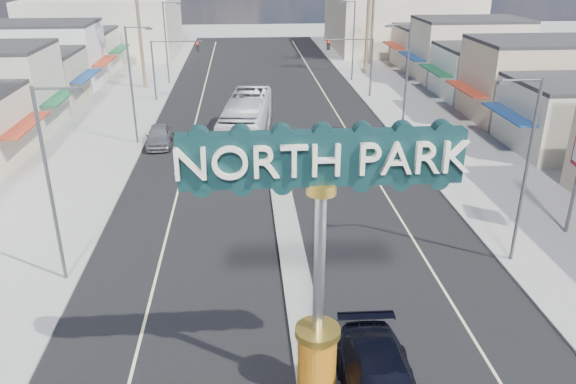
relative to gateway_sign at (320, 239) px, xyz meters
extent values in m
plane|color=gray|center=(0.00, 28.02, -5.93)|extent=(160.00, 160.00, 0.00)
cube|color=black|center=(0.00, 28.02, -5.92)|extent=(20.00, 120.00, 0.01)
cube|color=gray|center=(0.00, 12.02, -5.85)|extent=(1.30, 30.00, 0.16)
cube|color=gray|center=(-14.00, 28.02, -5.87)|extent=(8.00, 120.00, 0.12)
cube|color=gray|center=(14.00, 28.02, -5.87)|extent=(8.00, 120.00, 0.12)
cube|color=beige|center=(-24.00, 41.02, -2.93)|extent=(12.00, 42.00, 6.00)
cube|color=#B7B29E|center=(24.00, 41.02, -2.93)|extent=(12.00, 42.00, 6.00)
cube|color=#B7B29E|center=(-22.00, 73.02, -1.93)|extent=(20.00, 20.00, 8.00)
cube|color=beige|center=(22.00, 73.02, -1.93)|extent=(20.00, 20.00, 8.00)
cylinder|color=#C75B0F|center=(0.00, 0.02, -4.67)|extent=(1.30, 1.30, 2.20)
cylinder|color=gold|center=(0.00, 0.02, -3.44)|extent=(1.50, 1.50, 0.25)
cylinder|color=#B7B7BC|center=(0.00, 0.02, -0.92)|extent=(0.36, 0.36, 4.80)
cylinder|color=gold|center=(0.00, 0.02, 1.66)|extent=(0.90, 0.90, 0.35)
cube|color=black|center=(0.00, 0.02, 2.58)|extent=(8.20, 0.50, 1.60)
cylinder|color=#47474C|center=(-11.00, 42.02, -2.93)|extent=(0.18, 0.18, 6.00)
cylinder|color=#47474C|center=(-8.50, 42.02, -0.03)|extent=(5.00, 0.12, 0.12)
cube|color=black|center=(-6.50, 42.02, -0.53)|extent=(0.32, 0.32, 1.00)
sphere|color=red|center=(-6.50, 41.84, -0.21)|extent=(0.22, 0.22, 0.22)
cylinder|color=#47474C|center=(11.00, 42.02, -2.93)|extent=(0.18, 0.18, 6.00)
cylinder|color=#47474C|center=(8.50, 42.02, -0.03)|extent=(5.00, 0.12, 0.12)
cube|color=black|center=(6.50, 42.02, -0.53)|extent=(0.32, 0.32, 1.00)
sphere|color=red|center=(6.50, 41.84, -0.21)|extent=(0.22, 0.22, 0.22)
cylinder|color=#47474C|center=(-10.60, 8.02, -1.43)|extent=(0.16, 0.16, 9.00)
cylinder|color=#47474C|center=(-9.70, 8.02, 2.97)|extent=(1.80, 0.10, 0.10)
cube|color=#47474C|center=(-8.90, 8.02, 2.87)|extent=(0.50, 0.22, 0.15)
cylinder|color=#47474C|center=(-10.60, 28.02, -1.43)|extent=(0.16, 0.16, 9.00)
cylinder|color=#47474C|center=(-9.70, 28.02, 2.97)|extent=(1.80, 0.10, 0.10)
cube|color=#47474C|center=(-8.90, 28.02, 2.87)|extent=(0.50, 0.22, 0.15)
cylinder|color=#47474C|center=(-10.60, 50.02, -1.43)|extent=(0.16, 0.16, 9.00)
cylinder|color=#47474C|center=(-9.70, 50.02, 2.97)|extent=(1.80, 0.10, 0.10)
cube|color=#47474C|center=(-8.90, 50.02, 2.87)|extent=(0.50, 0.22, 0.15)
cylinder|color=#47474C|center=(10.60, 8.02, -1.43)|extent=(0.16, 0.16, 9.00)
cylinder|color=#47474C|center=(9.70, 8.02, 2.97)|extent=(1.80, 0.10, 0.10)
cube|color=#47474C|center=(8.90, 8.02, 2.87)|extent=(0.50, 0.22, 0.15)
cylinder|color=#47474C|center=(10.60, 28.02, -1.43)|extent=(0.16, 0.16, 9.00)
cylinder|color=#47474C|center=(9.70, 28.02, 2.97)|extent=(1.80, 0.10, 0.10)
cube|color=#47474C|center=(8.90, 28.02, 2.87)|extent=(0.50, 0.22, 0.15)
cylinder|color=#47474C|center=(10.60, 50.02, -1.43)|extent=(0.16, 0.16, 9.00)
cylinder|color=#47474C|center=(9.70, 50.02, 2.97)|extent=(1.80, 0.10, 0.10)
cube|color=#47474C|center=(8.90, 50.02, 2.87)|extent=(0.50, 0.22, 0.15)
cylinder|color=brown|center=(-13.00, 48.02, 0.07)|extent=(0.36, 0.36, 12.00)
cylinder|color=brown|center=(13.00, 54.02, -0.43)|extent=(0.36, 0.36, 11.00)
cylinder|color=brown|center=(15.00, 60.02, 0.57)|extent=(0.36, 0.36, 13.00)
imported|color=slate|center=(-8.80, 27.55, -5.14)|extent=(2.10, 4.72, 1.58)
imported|color=silver|center=(-2.00, 27.51, -4.14)|extent=(4.57, 13.13, 3.58)
cylinder|color=#47474C|center=(14.85, 10.61, -3.99)|extent=(0.18, 0.18, 3.63)
camera|label=1|loc=(-2.19, -14.94, 7.98)|focal=35.00mm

